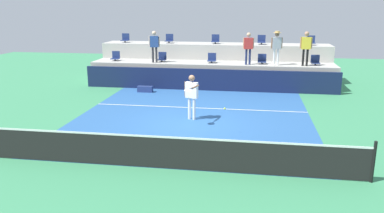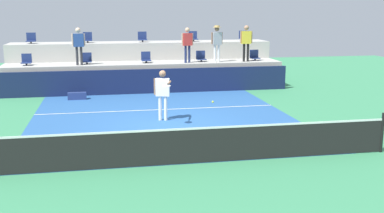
% 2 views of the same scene
% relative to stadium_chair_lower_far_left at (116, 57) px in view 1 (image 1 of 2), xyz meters
% --- Properties ---
extents(ground_plane, '(40.00, 40.00, 0.00)m').
position_rel_stadium_chair_lower_far_left_xyz_m(ground_plane, '(5.36, -7.23, -1.46)').
color(ground_plane, '#388456').
extents(court_inner_paint, '(9.00, 10.00, 0.01)m').
position_rel_stadium_chair_lower_far_left_xyz_m(court_inner_paint, '(5.36, -6.23, -1.46)').
color(court_inner_paint, '#285693').
rests_on(court_inner_paint, ground_plane).
extents(court_service_line, '(9.00, 0.06, 0.00)m').
position_rel_stadium_chair_lower_far_left_xyz_m(court_service_line, '(5.36, -4.83, -1.46)').
color(court_service_line, white).
rests_on(court_service_line, ground_plane).
extents(tennis_net, '(10.48, 0.08, 1.07)m').
position_rel_stadium_chair_lower_far_left_xyz_m(tennis_net, '(5.36, -11.23, -0.97)').
color(tennis_net, black).
rests_on(tennis_net, ground_plane).
extents(sponsor_backboard, '(13.00, 0.16, 1.10)m').
position_rel_stadium_chair_lower_far_left_xyz_m(sponsor_backboard, '(5.36, -1.23, -0.91)').
color(sponsor_backboard, '#141E42').
rests_on(sponsor_backboard, ground_plane).
extents(seating_tier_lower, '(13.00, 1.80, 1.25)m').
position_rel_stadium_chair_lower_far_left_xyz_m(seating_tier_lower, '(5.36, 0.07, -0.84)').
color(seating_tier_lower, '#ADAAA3').
rests_on(seating_tier_lower, ground_plane).
extents(seating_tier_upper, '(13.00, 1.80, 2.10)m').
position_rel_stadium_chair_lower_far_left_xyz_m(seating_tier_upper, '(5.36, 1.87, -0.41)').
color(seating_tier_upper, '#ADAAA3').
rests_on(seating_tier_upper, ground_plane).
extents(stadium_chair_lower_far_left, '(0.44, 0.40, 0.52)m').
position_rel_stadium_chair_lower_far_left_xyz_m(stadium_chair_lower_far_left, '(0.00, 0.00, 0.00)').
color(stadium_chair_lower_far_left, '#2D2D33').
rests_on(stadium_chair_lower_far_left, seating_tier_lower).
extents(stadium_chair_lower_left, '(0.44, 0.40, 0.52)m').
position_rel_stadium_chair_lower_far_left_xyz_m(stadium_chair_lower_left, '(2.66, 0.00, 0.00)').
color(stadium_chair_lower_left, '#2D2D33').
rests_on(stadium_chair_lower_left, seating_tier_lower).
extents(stadium_chair_lower_center, '(0.44, 0.40, 0.52)m').
position_rel_stadium_chair_lower_far_left_xyz_m(stadium_chair_lower_center, '(5.39, 0.00, 0.00)').
color(stadium_chair_lower_center, '#2D2D33').
rests_on(stadium_chair_lower_center, seating_tier_lower).
extents(stadium_chair_lower_right, '(0.44, 0.40, 0.52)m').
position_rel_stadium_chair_lower_far_left_xyz_m(stadium_chair_lower_right, '(8.04, 0.00, 0.00)').
color(stadium_chair_lower_right, '#2D2D33').
rests_on(stadium_chair_lower_right, seating_tier_lower).
extents(stadium_chair_lower_far_right, '(0.44, 0.40, 0.52)m').
position_rel_stadium_chair_lower_far_left_xyz_m(stadium_chair_lower_far_right, '(10.74, 0.00, 0.00)').
color(stadium_chair_lower_far_right, '#2D2D33').
rests_on(stadium_chair_lower_far_right, seating_tier_lower).
extents(stadium_chair_upper_far_left, '(0.44, 0.40, 0.52)m').
position_rel_stadium_chair_lower_far_left_xyz_m(stadium_chair_upper_far_left, '(0.01, 1.80, 0.85)').
color(stadium_chair_upper_far_left, '#2D2D33').
rests_on(stadium_chair_upper_far_left, seating_tier_upper).
extents(stadium_chair_upper_left, '(0.44, 0.40, 0.52)m').
position_rel_stadium_chair_lower_far_left_xyz_m(stadium_chair_upper_left, '(2.68, 1.80, 0.85)').
color(stadium_chair_upper_left, '#2D2D33').
rests_on(stadium_chair_upper_left, seating_tier_upper).
extents(stadium_chair_upper_center, '(0.44, 0.40, 0.52)m').
position_rel_stadium_chair_lower_far_left_xyz_m(stadium_chair_upper_center, '(5.39, 1.80, 0.85)').
color(stadium_chair_upper_center, '#2D2D33').
rests_on(stadium_chair_upper_center, seating_tier_upper).
extents(stadium_chair_upper_right, '(0.44, 0.40, 0.52)m').
position_rel_stadium_chair_lower_far_left_xyz_m(stadium_chair_upper_right, '(8.00, 1.80, 0.85)').
color(stadium_chair_upper_right, '#2D2D33').
rests_on(stadium_chair_upper_right, seating_tier_upper).
extents(stadium_chair_upper_far_right, '(0.44, 0.40, 0.52)m').
position_rel_stadium_chair_lower_far_left_xyz_m(stadium_chair_upper_far_right, '(10.70, 1.80, 0.85)').
color(stadium_chair_upper_far_right, '#2D2D33').
rests_on(stadium_chair_upper_far_right, seating_tier_upper).
extents(tennis_player, '(0.59, 1.29, 1.72)m').
position_rel_stadium_chair_lower_far_left_xyz_m(tennis_player, '(5.33, -6.57, -0.41)').
color(tennis_player, white).
rests_on(tennis_player, ground_plane).
extents(spectator_in_white, '(0.59, 0.25, 1.68)m').
position_rel_stadium_chair_lower_far_left_xyz_m(spectator_in_white, '(2.34, -0.38, 0.80)').
color(spectator_in_white, '#2D2D33').
rests_on(spectator_in_white, seating_tier_lower).
extents(spectator_in_grey, '(0.58, 0.26, 1.65)m').
position_rel_stadium_chair_lower_far_left_xyz_m(spectator_in_grey, '(7.31, -0.38, 0.77)').
color(spectator_in_grey, navy).
rests_on(spectator_in_grey, seating_tier_lower).
extents(spectator_with_hat, '(0.59, 0.48, 1.74)m').
position_rel_stadium_chair_lower_far_left_xyz_m(spectator_with_hat, '(8.72, -0.38, 0.85)').
color(spectator_with_hat, white).
rests_on(spectator_with_hat, seating_tier_lower).
extents(spectator_leaning_on_rail, '(0.60, 0.24, 1.73)m').
position_rel_stadium_chair_lower_far_left_xyz_m(spectator_leaning_on_rail, '(10.17, -0.38, 0.83)').
color(spectator_leaning_on_rail, black).
rests_on(spectator_leaning_on_rail, seating_tier_lower).
extents(tennis_ball, '(0.07, 0.07, 0.07)m').
position_rel_stadium_chair_lower_far_left_xyz_m(tennis_ball, '(6.69, -8.13, -0.56)').
color(tennis_ball, '#CCE033').
extents(equipment_bag, '(0.76, 0.28, 0.30)m').
position_rel_stadium_chair_lower_far_left_xyz_m(equipment_bag, '(2.25, -2.13, -1.31)').
color(equipment_bag, navy).
rests_on(equipment_bag, ground_plane).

